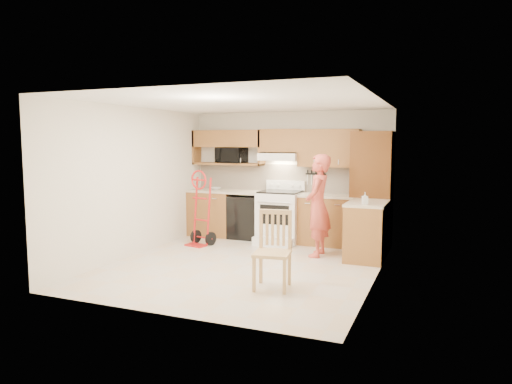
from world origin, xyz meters
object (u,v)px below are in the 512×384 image
Objects in this scene: range at (279,212)px; hand_truck at (199,212)px; dining_chair at (272,250)px; microwave at (231,155)px; person at (318,206)px.

hand_truck is (-1.29, -0.79, 0.05)m from range.
hand_truck is 1.24× the size of dining_chair.
person is (2.09, -1.06, -0.79)m from microwave.
microwave is 0.46× the size of hand_truck.
person is at bearing 13.68° from hand_truck.
microwave is 3.77m from dining_chair.
person is 1.36× the size of hand_truck.
person is 1.98m from dining_chair.
person reaches higher than hand_truck.
person reaches higher than dining_chair.
microwave reaches higher than person.
microwave is 0.57× the size of dining_chair.
hand_truck is (-2.25, -0.02, -0.23)m from person.
person is 1.69× the size of dining_chair.
dining_chair is at bearing -48.80° from microwave.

